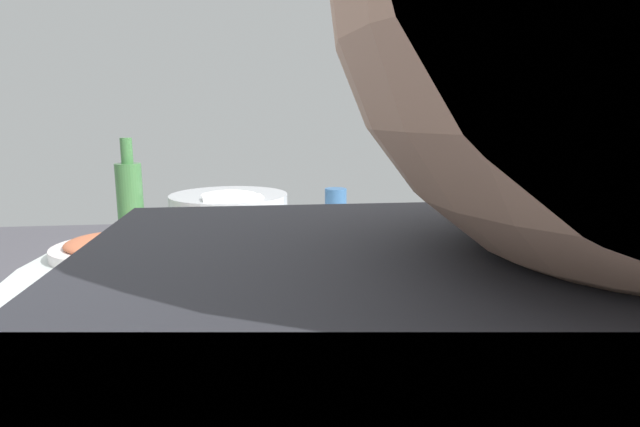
{
  "coord_description": "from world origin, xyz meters",
  "views": [
    {
      "loc": [
        1.03,
        -0.12,
        1.05
      ],
      "look_at": [
        -0.1,
        0.02,
        0.83
      ],
      "focal_mm": 28.6,
      "sensor_mm": 36.0,
      "label": 1
    }
  ],
  "objects_px": {
    "green_bottle": "(130,196)",
    "tea_cup_side": "(541,248)",
    "dish_stirfry": "(224,272)",
    "tea_cup_far": "(565,263)",
    "round_dining_table": "(318,314)",
    "rice_bowl": "(229,210)",
    "dish_tofu_braise": "(109,247)",
    "dish_noodles": "(339,353)",
    "soup_bowl": "(432,234)",
    "tea_cup_near": "(336,200)"
  },
  "relations": [
    {
      "from": "soup_bowl",
      "to": "dish_noodles",
      "type": "distance_m",
      "value": 0.6
    },
    {
      "from": "soup_bowl",
      "to": "tea_cup_side",
      "type": "xyz_separation_m",
      "value": [
        0.13,
        0.19,
        -0.01
      ]
    },
    {
      "from": "dish_noodles",
      "to": "tea_cup_near",
      "type": "height_order",
      "value": "tea_cup_near"
    },
    {
      "from": "rice_bowl",
      "to": "tea_cup_side",
      "type": "distance_m",
      "value": 0.78
    },
    {
      "from": "dish_tofu_braise",
      "to": "tea_cup_far",
      "type": "height_order",
      "value": "tea_cup_far"
    },
    {
      "from": "soup_bowl",
      "to": "dish_stirfry",
      "type": "xyz_separation_m",
      "value": [
        0.19,
        -0.45,
        -0.01
      ]
    },
    {
      "from": "green_bottle",
      "to": "round_dining_table",
      "type": "bearing_deg",
      "value": 57.28
    },
    {
      "from": "dish_noodles",
      "to": "dish_stirfry",
      "type": "bearing_deg",
      "value": -154.41
    },
    {
      "from": "dish_tofu_braise",
      "to": "tea_cup_far",
      "type": "distance_m",
      "value": 0.92
    },
    {
      "from": "green_bottle",
      "to": "tea_cup_side",
      "type": "relative_size",
      "value": 3.22
    },
    {
      "from": "round_dining_table",
      "to": "dish_tofu_braise",
      "type": "bearing_deg",
      "value": -100.64
    },
    {
      "from": "green_bottle",
      "to": "tea_cup_side",
      "type": "xyz_separation_m",
      "value": [
        0.35,
        0.9,
        -0.07
      ]
    },
    {
      "from": "round_dining_table",
      "to": "tea_cup_near",
      "type": "bearing_deg",
      "value": 167.31
    },
    {
      "from": "tea_cup_near",
      "to": "tea_cup_side",
      "type": "bearing_deg",
      "value": 30.07
    },
    {
      "from": "rice_bowl",
      "to": "tea_cup_far",
      "type": "xyz_separation_m",
      "value": [
        0.54,
        0.63,
        -0.01
      ]
    },
    {
      "from": "dish_tofu_braise",
      "to": "tea_cup_side",
      "type": "height_order",
      "value": "tea_cup_side"
    },
    {
      "from": "dish_noodles",
      "to": "dish_tofu_braise",
      "type": "bearing_deg",
      "value": -142.61
    },
    {
      "from": "rice_bowl",
      "to": "green_bottle",
      "type": "height_order",
      "value": "green_bottle"
    },
    {
      "from": "soup_bowl",
      "to": "dish_noodles",
      "type": "relative_size",
      "value": 1.14
    },
    {
      "from": "dish_noodles",
      "to": "tea_cup_far",
      "type": "relative_size",
      "value": 3.58
    },
    {
      "from": "rice_bowl",
      "to": "dish_noodles",
      "type": "xyz_separation_m",
      "value": [
        0.8,
        0.17,
        -0.03
      ]
    },
    {
      "from": "round_dining_table",
      "to": "rice_bowl",
      "type": "height_order",
      "value": "rice_bowl"
    },
    {
      "from": "dish_stirfry",
      "to": "tea_cup_far",
      "type": "bearing_deg",
      "value": 84.18
    },
    {
      "from": "dish_noodles",
      "to": "dish_stirfry",
      "type": "relative_size",
      "value": 1.0
    },
    {
      "from": "dish_noodles",
      "to": "green_bottle",
      "type": "bearing_deg",
      "value": -150.93
    },
    {
      "from": "green_bottle",
      "to": "rice_bowl",
      "type": "bearing_deg",
      "value": 103.31
    },
    {
      "from": "rice_bowl",
      "to": "tea_cup_near",
      "type": "xyz_separation_m",
      "value": [
        -0.18,
        0.32,
        -0.01
      ]
    },
    {
      "from": "rice_bowl",
      "to": "tea_cup_near",
      "type": "height_order",
      "value": "rice_bowl"
    },
    {
      "from": "round_dining_table",
      "to": "rice_bowl",
      "type": "xyz_separation_m",
      "value": [
        -0.34,
        -0.2,
        0.17
      ]
    },
    {
      "from": "dish_stirfry",
      "to": "green_bottle",
      "type": "bearing_deg",
      "value": -148.33
    },
    {
      "from": "rice_bowl",
      "to": "soup_bowl",
      "type": "distance_m",
      "value": 0.55
    },
    {
      "from": "tea_cup_far",
      "to": "dish_stirfry",
      "type": "bearing_deg",
      "value": -95.82
    },
    {
      "from": "green_bottle",
      "to": "soup_bowl",
      "type": "bearing_deg",
      "value": 72.25
    },
    {
      "from": "rice_bowl",
      "to": "green_bottle",
      "type": "distance_m",
      "value": 0.25
    },
    {
      "from": "green_bottle",
      "to": "tea_cup_far",
      "type": "relative_size",
      "value": 3.56
    },
    {
      "from": "round_dining_table",
      "to": "green_bottle",
      "type": "distance_m",
      "value": 0.57
    },
    {
      "from": "soup_bowl",
      "to": "tea_cup_near",
      "type": "bearing_deg",
      "value": -161.9
    },
    {
      "from": "tea_cup_near",
      "to": "tea_cup_far",
      "type": "relative_size",
      "value": 1.07
    },
    {
      "from": "round_dining_table",
      "to": "soup_bowl",
      "type": "xyz_separation_m",
      "value": [
        -0.06,
        0.27,
        0.16
      ]
    },
    {
      "from": "dish_stirfry",
      "to": "tea_cup_far",
      "type": "xyz_separation_m",
      "value": [
        0.06,
        0.62,
        0.01
      ]
    },
    {
      "from": "tea_cup_near",
      "to": "soup_bowl",
      "type": "bearing_deg",
      "value": 18.1
    },
    {
      "from": "green_bottle",
      "to": "tea_cup_far",
      "type": "bearing_deg",
      "value": 61.32
    },
    {
      "from": "rice_bowl",
      "to": "tea_cup_far",
      "type": "distance_m",
      "value": 0.83
    },
    {
      "from": "dish_stirfry",
      "to": "tea_cup_far",
      "type": "height_order",
      "value": "tea_cup_far"
    },
    {
      "from": "dish_stirfry",
      "to": "green_bottle",
      "type": "height_order",
      "value": "green_bottle"
    },
    {
      "from": "tea_cup_near",
      "to": "rice_bowl",
      "type": "bearing_deg",
      "value": -60.73
    },
    {
      "from": "soup_bowl",
      "to": "tea_cup_side",
      "type": "relative_size",
      "value": 3.69
    },
    {
      "from": "tea_cup_far",
      "to": "round_dining_table",
      "type": "bearing_deg",
      "value": -114.19
    },
    {
      "from": "dish_stirfry",
      "to": "tea_cup_side",
      "type": "relative_size",
      "value": 3.24
    },
    {
      "from": "rice_bowl",
      "to": "dish_stirfry",
      "type": "distance_m",
      "value": 0.47
    }
  ]
}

